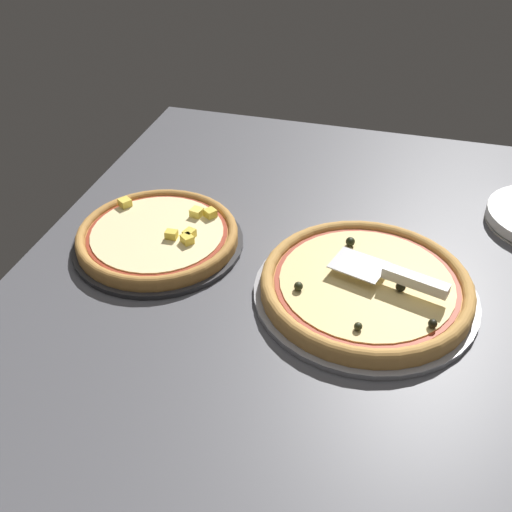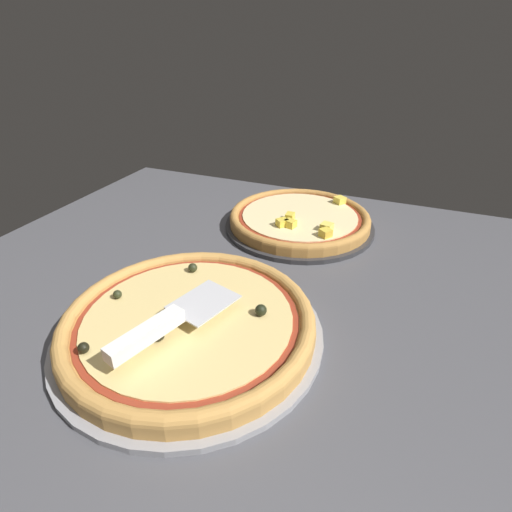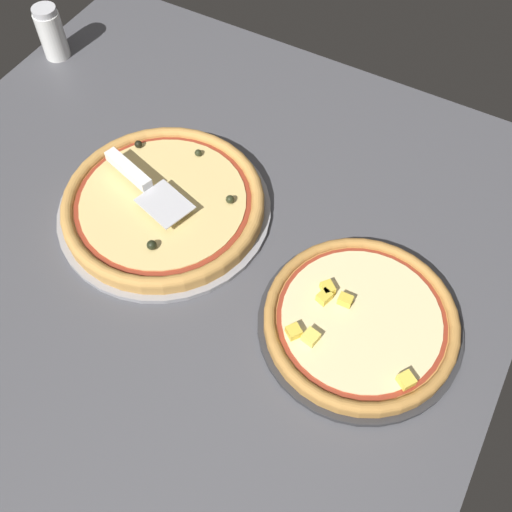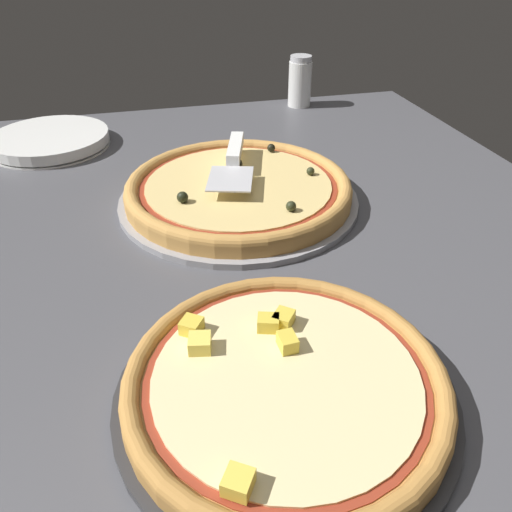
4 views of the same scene
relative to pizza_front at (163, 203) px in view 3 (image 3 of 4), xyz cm
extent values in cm
cube|color=#4C4C51|center=(6.65, 6.31, -4.40)|extent=(123.23, 117.97, 3.60)
cylinder|color=#939399|center=(0.01, 0.00, -2.10)|extent=(39.75, 39.75, 1.00)
cylinder|color=#C68E47|center=(0.01, 0.00, -0.59)|extent=(37.37, 37.37, 2.02)
torus|color=#C68E47|center=(0.01, 0.00, 0.42)|extent=(37.37, 37.37, 2.28)
cylinder|color=maroon|center=(0.01, 0.00, 0.49)|extent=(32.48, 32.48, 0.15)
cylinder|color=#E5C67A|center=(0.01, 0.00, 0.62)|extent=(30.64, 30.64, 0.40)
sphere|color=black|center=(9.71, 4.38, 1.69)|extent=(1.75, 1.75, 1.75)
sphere|color=black|center=(-8.80, -11.52, 1.56)|extent=(1.49, 1.49, 1.49)
sphere|color=#282D19|center=(-12.55, -0.17, 1.50)|extent=(1.36, 1.36, 1.36)
sphere|color=black|center=(-1.14, -5.86, 1.69)|extent=(1.74, 1.74, 1.74)
sphere|color=#282D19|center=(-5.58, 11.03, 1.60)|extent=(1.57, 1.57, 1.57)
cylinder|color=#2D2D30|center=(4.47, 41.52, -2.10)|extent=(33.76, 33.76, 1.00)
cylinder|color=#B77F3D|center=(4.47, 41.52, -0.72)|extent=(31.73, 31.73, 1.77)
torus|color=#B77F3D|center=(4.47, 41.52, 0.16)|extent=(31.73, 31.73, 1.88)
cylinder|color=maroon|center=(4.47, 41.52, 0.24)|extent=(27.58, 27.58, 0.15)
cylinder|color=beige|center=(4.47, 41.52, 0.36)|extent=(26.02, 26.02, 0.40)
cube|color=#F4D64C|center=(11.40, 51.62, 1.35)|extent=(3.07, 3.10, 1.58)
cube|color=yellow|center=(3.26, 37.96, 1.35)|extent=(1.84, 2.33, 1.58)
cube|color=yellow|center=(2.63, 34.49, 1.35)|extent=(2.93, 2.99, 1.58)
cube|color=#F9E05B|center=(11.95, 35.98, 1.35)|extent=(2.67, 2.68, 1.58)
cube|color=yellow|center=(12.40, 33.20, 1.35)|extent=(2.92, 2.92, 1.58)
cube|color=yellow|center=(4.40, 34.72, 1.35)|extent=(2.74, 2.45, 1.58)
cube|color=silver|center=(1.68, 1.83, 2.68)|extent=(9.29, 10.77, 0.24)
cube|color=white|center=(-1.25, -8.01, 3.56)|extent=(5.35, 11.52, 2.00)
cylinder|color=white|center=(-25.98, -46.82, 2.73)|extent=(5.68, 5.68, 10.66)
cylinder|color=silver|center=(-25.98, -46.82, 8.76)|extent=(5.23, 5.23, 1.40)
camera|label=1|loc=(-83.06, -3.01, 67.66)|focal=42.00mm
camera|label=2|loc=(26.61, -38.89, 37.91)|focal=28.00mm
camera|label=3|loc=(52.09, 48.42, 86.33)|focal=42.00mm
camera|label=4|loc=(15.37, 73.01, 37.14)|focal=35.00mm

